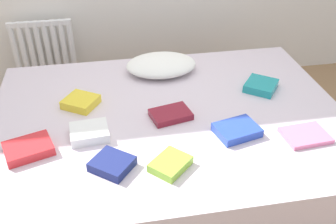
{
  "coord_description": "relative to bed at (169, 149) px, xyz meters",
  "views": [
    {
      "loc": [
        -0.32,
        -1.76,
        1.72
      ],
      "look_at": [
        0.0,
        0.05,
        0.48
      ],
      "focal_mm": 41.62,
      "sensor_mm": 36.0,
      "label": 1
    }
  ],
  "objects": [
    {
      "name": "textbook_navy",
      "position": [
        -0.34,
        -0.39,
        0.28
      ],
      "size": [
        0.23,
        0.23,
        0.05
      ],
      "primitive_type": "cube",
      "rotation": [
        0.0,
        0.0,
        -0.68
      ],
      "color": "navy",
      "rests_on": "bed"
    },
    {
      "name": "textbook_teal",
      "position": [
        0.6,
        0.17,
        0.28
      ],
      "size": [
        0.25,
        0.25,
        0.05
      ],
      "primitive_type": "cube",
      "rotation": [
        0.0,
        0.0,
        -0.65
      ],
      "color": "teal",
      "rests_on": "bed"
    },
    {
      "name": "radiator",
      "position": [
        -0.79,
        1.2,
        0.12
      ],
      "size": [
        0.48,
        0.04,
        0.56
      ],
      "color": "white",
      "rests_on": "ground"
    },
    {
      "name": "textbook_maroon",
      "position": [
        0.0,
        -0.03,
        0.27
      ],
      "size": [
        0.24,
        0.19,
        0.04
      ],
      "primitive_type": "cube",
      "rotation": [
        0.0,
        0.0,
        0.22
      ],
      "color": "maroon",
      "rests_on": "bed"
    },
    {
      "name": "textbook_lime",
      "position": [
        -0.08,
        -0.43,
        0.27
      ],
      "size": [
        0.22,
        0.22,
        0.04
      ],
      "primitive_type": "cube",
      "rotation": [
        0.0,
        0.0,
        0.77
      ],
      "color": "#8CC638",
      "rests_on": "bed"
    },
    {
      "name": "textbook_blue",
      "position": [
        0.31,
        -0.24,
        0.28
      ],
      "size": [
        0.25,
        0.21,
        0.04
      ],
      "primitive_type": "cube",
      "rotation": [
        0.0,
        0.0,
        0.24
      ],
      "color": "#2847B7",
      "rests_on": "bed"
    },
    {
      "name": "pillow",
      "position": [
        0.03,
        0.5,
        0.3
      ],
      "size": [
        0.46,
        0.34,
        0.1
      ],
      "primitive_type": "ellipsoid",
      "color": "white",
      "rests_on": "bed"
    },
    {
      "name": "textbook_yellow",
      "position": [
        -0.48,
        0.18,
        0.28
      ],
      "size": [
        0.23,
        0.23,
        0.05
      ],
      "primitive_type": "cube",
      "rotation": [
        0.0,
        0.0,
        -0.58
      ],
      "color": "yellow",
      "rests_on": "bed"
    },
    {
      "name": "ground_plane",
      "position": [
        0.0,
        0.0,
        -0.25
      ],
      "size": [
        8.0,
        8.0,
        0.0
      ],
      "primitive_type": "plane",
      "color": "#93704C"
    },
    {
      "name": "bed",
      "position": [
        0.0,
        0.0,
        0.0
      ],
      "size": [
        2.0,
        1.5,
        0.5
      ],
      "color": "brown",
      "rests_on": "ground"
    },
    {
      "name": "textbook_pink",
      "position": [
        0.64,
        -0.33,
        0.27
      ],
      "size": [
        0.24,
        0.19,
        0.02
      ],
      "primitive_type": "cube",
      "rotation": [
        0.0,
        0.0,
        0.08
      ],
      "color": "pink",
      "rests_on": "bed"
    },
    {
      "name": "textbook_red",
      "position": [
        -0.73,
        -0.21,
        0.28
      ],
      "size": [
        0.26,
        0.23,
        0.05
      ],
      "primitive_type": "cube",
      "rotation": [
        0.0,
        0.0,
        0.32
      ],
      "color": "red",
      "rests_on": "bed"
    },
    {
      "name": "textbook_white",
      "position": [
        -0.44,
        -0.13,
        0.28
      ],
      "size": [
        0.2,
        0.18,
        0.05
      ],
      "primitive_type": "cube",
      "rotation": [
        0.0,
        0.0,
        0.07
      ],
      "color": "white",
      "rests_on": "bed"
    }
  ]
}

